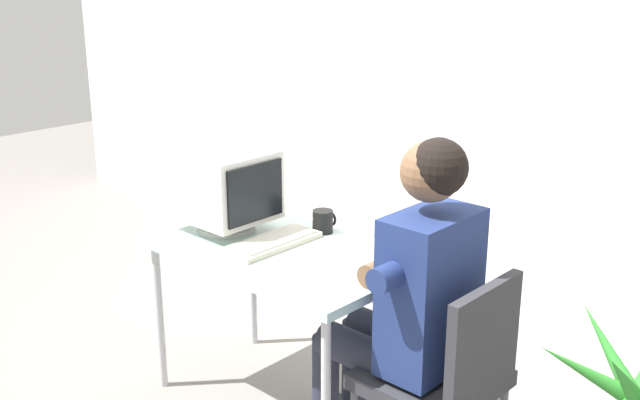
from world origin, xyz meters
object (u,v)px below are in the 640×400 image
office_chair (447,371)px  person_seated (408,294)px  crt_monitor (225,186)px  desk (282,259)px  desk_mug (323,221)px  keyboard (272,242)px

office_chair → person_seated: 0.31m
crt_monitor → office_chair: 1.25m
desk → desk_mug: bearing=88.2°
keyboard → office_chair: 0.91m
crt_monitor → desk: bearing=3.8°
office_chair → desk_mug: bearing=164.1°
desk → office_chair: (0.83, 0.01, -0.21)m
person_seated → desk_mug: (-0.64, 0.23, 0.07)m
keyboard → office_chair: bearing=2.2°
crt_monitor → desk_mug: size_ratio=3.88×
desk → person_seated: (0.64, 0.01, 0.04)m
desk → keyboard: 0.09m
crt_monitor → desk_mug: bearing=38.6°
desk → keyboard: keyboard is taller
desk → keyboard: size_ratio=2.62×
crt_monitor → office_chair: crt_monitor is taller
keyboard → desk_mug: bearing=80.6°
keyboard → office_chair: office_chair is taller
person_seated → desk_mug: 0.68m
person_seated → desk_mug: person_seated is taller
desk → desk_mug: desk_mug is taller
office_chair → keyboard: bearing=-177.8°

